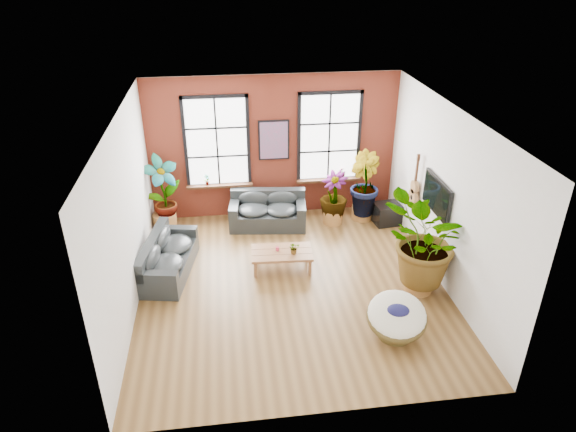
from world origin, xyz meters
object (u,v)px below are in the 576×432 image
at_px(coffee_table, 282,253).
at_px(papasan_chair, 397,317).
at_px(sofa_back, 268,211).
at_px(sofa_left, 166,258).

xyz_separation_m(coffee_table, papasan_chair, (1.70, -2.37, 0.04)).
height_order(coffee_table, papasan_chair, papasan_chair).
bearing_deg(sofa_back, sofa_left, -134.85).
xyz_separation_m(sofa_back, papasan_chair, (1.81, -4.32, 0.03)).
relative_size(sofa_back, sofa_left, 0.91).
xyz_separation_m(sofa_back, sofa_left, (-2.28, -1.80, -0.02)).
bearing_deg(coffee_table, sofa_left, 179.50).
bearing_deg(papasan_chair, coffee_table, 137.41).
bearing_deg(sofa_back, coffee_table, -79.97).
distance_m(sofa_back, papasan_chair, 4.69).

